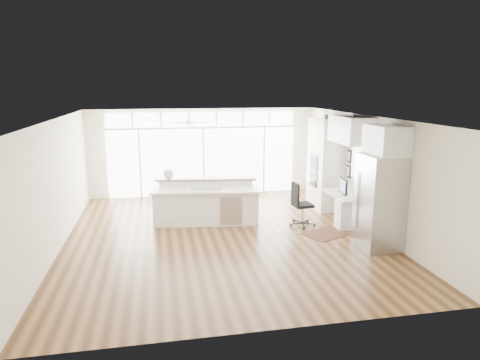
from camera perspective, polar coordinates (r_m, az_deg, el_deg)
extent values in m
cube|color=#472A16|center=(9.95, -2.29, -7.47)|extent=(7.00, 8.00, 0.02)
cube|color=white|center=(9.38, -2.44, 8.30)|extent=(7.00, 8.00, 0.02)
cube|color=white|center=(13.47, -4.94, 3.74)|extent=(7.00, 0.04, 2.70)
cube|color=white|center=(5.79, 3.68, -8.02)|extent=(7.00, 0.04, 2.70)
cube|color=white|center=(9.70, -23.26, -0.64)|extent=(0.04, 8.00, 2.70)
cube|color=white|center=(10.66, 16.58, 0.96)|extent=(0.04, 8.00, 2.70)
cube|color=white|center=(13.46, -4.89, 2.44)|extent=(5.80, 0.06, 2.08)
cube|color=white|center=(13.30, -4.99, 8.09)|extent=(5.90, 0.06, 0.40)
cube|color=white|center=(10.87, 15.74, 2.30)|extent=(0.04, 0.85, 0.85)
cube|color=silver|center=(12.11, -6.80, 8.11)|extent=(1.16, 1.16, 0.32)
cube|color=#F0E4CC|center=(9.58, -2.62, 8.26)|extent=(3.40, 3.00, 0.02)
cube|color=white|center=(12.14, 11.28, 2.11)|extent=(0.64, 1.20, 2.50)
cube|color=white|center=(10.98, 13.84, -3.76)|extent=(0.72, 1.30, 0.76)
cube|color=white|center=(10.63, 14.58, 6.51)|extent=(0.64, 1.30, 0.64)
cube|color=#AAAAAF|center=(9.40, 18.10, -2.83)|extent=(0.76, 0.90, 2.00)
cube|color=white|center=(9.19, 18.97, 5.05)|extent=(0.64, 0.90, 0.60)
cube|color=black|center=(11.44, 14.32, 2.10)|extent=(0.06, 0.22, 0.80)
cube|color=white|center=(10.70, -4.53, -3.02)|extent=(2.79, 1.35, 1.06)
cube|color=#331810|center=(10.24, 11.46, -7.03)|extent=(1.19, 1.05, 0.01)
cube|color=black|center=(10.56, 8.36, -3.26)|extent=(0.62, 0.58, 1.09)
sphere|color=silver|center=(10.99, -9.51, 0.83)|extent=(0.30, 0.30, 0.27)
cube|color=black|center=(10.80, 13.61, -0.77)|extent=(0.15, 0.52, 0.43)
cube|color=white|center=(10.78, 12.74, -1.87)|extent=(0.16, 0.36, 0.02)
imported|color=#285E29|center=(11.98, 11.56, 8.53)|extent=(0.26, 0.29, 0.22)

